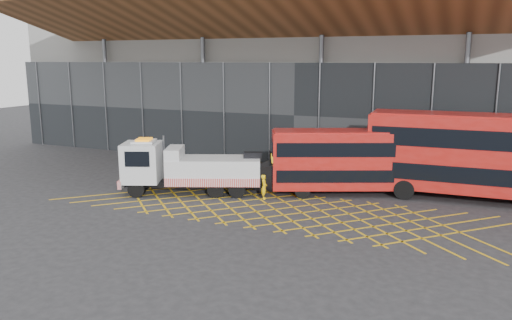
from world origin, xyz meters
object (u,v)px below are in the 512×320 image
at_px(recovery_truck, 187,168).
at_px(bus_second, 479,153).
at_px(worker, 264,187).
at_px(bus_towed, 352,159).

bearing_deg(recovery_truck, bus_second, -4.41).
bearing_deg(bus_second, worker, -160.32).
xyz_separation_m(bus_towed, bus_second, (7.14, 1.48, 0.62)).
height_order(bus_towed, bus_second, bus_second).
distance_m(bus_towed, worker, 5.74).
height_order(recovery_truck, bus_second, bus_second).
xyz_separation_m(recovery_truck, worker, (4.91, 0.73, -0.88)).
bearing_deg(worker, bus_towed, -77.26).
xyz_separation_m(recovery_truck, bus_towed, (9.46, 3.89, 0.60)).
relative_size(bus_towed, bus_second, 0.78).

